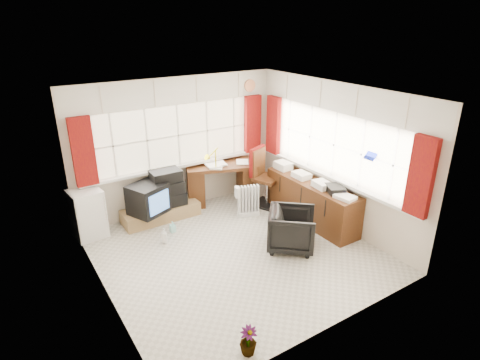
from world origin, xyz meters
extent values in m
plane|color=beige|center=(0.00, 0.00, 0.00)|extent=(4.00, 4.00, 0.00)
plane|color=beige|center=(0.00, 2.00, 1.25)|extent=(4.00, 0.00, 4.00)
plane|color=beige|center=(0.00, -2.00, 1.25)|extent=(4.00, 0.00, 4.00)
plane|color=beige|center=(-2.00, 0.00, 1.25)|extent=(0.00, 4.00, 4.00)
plane|color=beige|center=(2.00, 0.00, 1.25)|extent=(0.00, 4.00, 4.00)
plane|color=white|center=(0.00, 0.00, 2.50)|extent=(4.00, 4.00, 0.00)
plane|color=#FFEEC9|center=(0.00, 1.98, 1.45)|extent=(3.60, 0.00, 3.60)
cube|color=white|center=(0.00, 1.94, 0.87)|extent=(3.70, 0.12, 0.05)
cube|color=white|center=(-1.20, 1.97, 1.45)|extent=(0.03, 0.02, 1.10)
cube|color=white|center=(-0.60, 1.97, 1.45)|extent=(0.03, 0.02, 1.10)
cube|color=white|center=(0.00, 1.97, 1.45)|extent=(0.03, 0.02, 1.10)
cube|color=white|center=(0.60, 1.97, 1.45)|extent=(0.03, 0.02, 1.10)
cube|color=white|center=(1.20, 1.97, 1.45)|extent=(0.03, 0.02, 1.10)
plane|color=#FFEEC9|center=(1.98, 0.00, 1.45)|extent=(0.00, 3.60, 3.60)
cube|color=white|center=(1.94, 0.00, 0.87)|extent=(0.12, 3.70, 0.05)
cube|color=white|center=(1.97, -1.20, 1.45)|extent=(0.02, 0.03, 1.10)
cube|color=white|center=(1.97, -0.60, 1.45)|extent=(0.02, 0.03, 1.10)
cube|color=white|center=(1.97, 0.00, 1.45)|extent=(0.02, 0.03, 1.10)
cube|color=white|center=(1.97, 0.60, 1.45)|extent=(0.02, 0.03, 1.10)
cube|color=white|center=(1.97, 1.20, 1.45)|extent=(0.02, 0.03, 1.10)
cube|color=maroon|center=(-1.70, 1.90, 1.46)|extent=(0.35, 0.10, 1.15)
cube|color=maroon|center=(1.60, 1.90, 1.46)|extent=(0.35, 0.10, 1.15)
cube|color=maroon|center=(1.90, 1.60, 1.46)|extent=(0.10, 0.35, 1.15)
cube|color=maroon|center=(1.90, -1.70, 1.46)|extent=(0.10, 0.35, 1.15)
cube|color=silver|center=(0.00, 1.96, 2.25)|extent=(3.95, 0.08, 0.48)
cube|color=silver|center=(1.96, 0.00, 2.25)|extent=(0.08, 3.95, 0.48)
cube|color=#522B13|center=(0.79, 1.80, 0.76)|extent=(1.53, 1.11, 0.06)
cube|color=#522B13|center=(0.29, 1.98, 0.37)|extent=(0.51, 0.69, 0.73)
cube|color=#522B13|center=(1.29, 1.62, 0.37)|extent=(0.51, 0.69, 0.73)
cube|color=white|center=(0.79, 1.80, 0.81)|extent=(0.33, 0.38, 0.02)
cube|color=white|center=(0.79, 1.80, 0.81)|extent=(0.33, 0.38, 0.02)
cube|color=white|center=(0.79, 1.80, 0.81)|extent=(0.33, 0.38, 0.02)
cube|color=white|center=(0.79, 1.80, 0.82)|extent=(0.33, 0.38, 0.02)
cube|color=white|center=(0.79, 1.80, 0.82)|extent=(0.33, 0.38, 0.02)
cube|color=white|center=(0.79, 1.80, 0.83)|extent=(0.33, 0.38, 0.02)
cylinder|color=yellow|center=(0.56, 1.59, 0.81)|extent=(0.10, 0.10, 0.02)
cylinder|color=yellow|center=(0.56, 1.59, 1.00)|extent=(0.02, 0.02, 0.38)
cone|color=yellow|center=(0.56, 1.59, 1.14)|extent=(0.15, 0.12, 0.15)
cube|color=black|center=(1.44, 1.14, 0.02)|extent=(0.63, 0.63, 0.04)
cylinder|color=silver|center=(1.44, 1.14, 0.28)|extent=(0.06, 0.06, 0.56)
cube|color=#522B13|center=(1.44, 1.14, 0.56)|extent=(0.61, 0.60, 0.06)
cube|color=#522B13|center=(1.34, 1.36, 0.86)|extent=(0.42, 0.22, 0.54)
cube|color=maroon|center=(1.34, 1.36, 0.88)|extent=(0.46, 0.25, 0.56)
imported|color=black|center=(0.83, -0.35, 0.33)|extent=(1.02, 1.01, 0.66)
cube|color=white|center=(0.88, 0.97, 0.04)|extent=(0.43, 0.27, 0.08)
cube|color=white|center=(0.71, 1.03, 0.34)|extent=(0.06, 0.12, 0.52)
cube|color=white|center=(0.77, 1.01, 0.34)|extent=(0.06, 0.12, 0.52)
cube|color=white|center=(0.83, 0.99, 0.34)|extent=(0.06, 0.12, 0.52)
cube|color=white|center=(0.88, 0.97, 0.34)|extent=(0.06, 0.12, 0.52)
cube|color=white|center=(0.94, 0.95, 0.34)|extent=(0.06, 0.12, 0.52)
cube|color=white|center=(1.00, 0.93, 0.34)|extent=(0.06, 0.12, 0.52)
cube|color=white|center=(1.05, 0.91, 0.34)|extent=(0.06, 0.12, 0.52)
cube|color=#522B13|center=(1.73, 0.20, 0.38)|extent=(0.50, 2.00, 0.75)
cube|color=white|center=(1.70, -0.60, 0.80)|extent=(0.24, 0.32, 0.10)
cube|color=white|center=(1.70, -0.07, 0.80)|extent=(0.24, 0.32, 0.10)
cube|color=white|center=(1.70, 0.47, 0.80)|extent=(0.24, 0.32, 0.10)
cube|color=white|center=(1.70, 1.00, 0.80)|extent=(0.24, 0.32, 0.10)
cube|color=black|center=(1.75, -0.33, 0.81)|extent=(0.38, 0.42, 0.11)
cube|color=#A58652|center=(-0.55, 1.72, 0.12)|extent=(1.40, 0.50, 0.25)
cube|color=black|center=(-0.81, 1.61, 0.52)|extent=(0.75, 0.72, 0.53)
cube|color=#487BCD|center=(-0.70, 1.36, 0.52)|extent=(0.42, 0.20, 0.36)
cube|color=black|center=(-0.40, 1.73, 0.37)|extent=(0.65, 0.42, 0.23)
cube|color=black|center=(-0.40, 1.73, 0.60)|extent=(0.60, 0.40, 0.22)
cube|color=black|center=(-0.40, 1.73, 0.82)|extent=(0.54, 0.38, 0.21)
cube|color=white|center=(-1.80, 1.80, 0.42)|extent=(0.54, 0.54, 0.83)
cube|color=silver|center=(-1.55, 1.58, 0.54)|extent=(0.02, 0.02, 0.44)
imported|color=silver|center=(-0.84, 0.89, 0.14)|extent=(0.11, 0.11, 0.27)
imported|color=#98E3DB|center=(-0.57, 1.15, 0.10)|extent=(0.09, 0.09, 0.20)
imported|color=black|center=(-0.98, -1.80, 0.17)|extent=(0.24, 0.24, 0.35)
camera|label=1|loc=(-2.90, -4.60, 3.48)|focal=30.00mm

